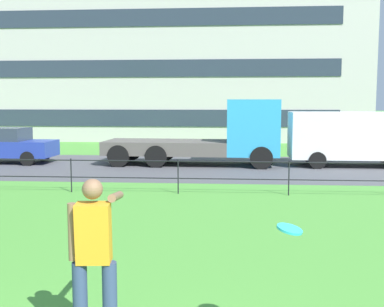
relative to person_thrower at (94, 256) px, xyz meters
name	(u,v)px	position (x,y,z in m)	size (l,w,h in m)	color
street_strip	(193,167)	(-0.01, 14.24, -0.99)	(80.00, 7.86, 0.01)	#4C4C51
park_fence	(178,171)	(-0.01, 8.57, -0.33)	(31.65, 0.04, 1.00)	black
person_thrower	(94,256)	(0.00, 0.00, 0.00)	(0.51, 0.79, 1.84)	navy
frisbee	(290,229)	(2.06, 0.00, 0.34)	(0.36, 0.36, 0.09)	#2DB2C6
car_blue_center	(7,145)	(-8.17, 14.93, -0.22)	(4.03, 1.87, 1.54)	#233899
flatbed_truck_far_left	(218,136)	(0.99, 14.97, 0.22)	(7.38, 2.65, 2.75)	#2D99D1
panel_van_left	(352,136)	(6.51, 15.01, 0.27)	(5.04, 2.18, 2.24)	white
apartment_building_background	(170,8)	(-3.12, 32.31, 8.85)	(27.88, 13.22, 19.69)	#B7B2AD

